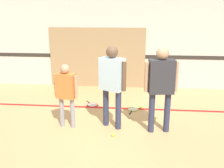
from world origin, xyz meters
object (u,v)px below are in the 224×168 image
Objects in this scene: person_student_left at (66,89)px; person_student_right at (161,81)px; tennis_ball_stray_left at (154,119)px; racket_spare_on_floor at (133,109)px; tennis_ball_by_spare_racket at (141,107)px; person_instructor at (112,78)px; racket_second_spare at (92,105)px; tennis_ball_near_instructor at (113,135)px.

person_student_right reaches higher than person_student_left.
racket_spare_on_floor is at bearing 129.54° from tennis_ball_stray_left.
person_student_right is 27.02× the size of tennis_ball_stray_left.
tennis_ball_by_spare_racket is at bearing 129.13° from racket_spare_on_floor.
tennis_ball_stray_left is (0.30, -0.72, 0.00)m from tennis_ball_by_spare_racket.
person_student_left is at bearing -145.87° from person_instructor.
tennis_ball_by_spare_racket is (0.21, 0.10, 0.02)m from racket_spare_on_floor.
person_student_right reaches higher than person_instructor.
racket_second_spare is 1.31m from tennis_ball_by_spare_racket.
tennis_ball_stray_left is (0.51, -0.62, 0.02)m from racket_spare_on_floor.
racket_second_spare is 1.82m from tennis_ball_stray_left.
tennis_ball_by_spare_racket is (-0.35, 1.23, -1.07)m from person_student_right.
tennis_ball_near_instructor is (-0.38, -1.46, 0.02)m from racket_spare_on_floor.
tennis_ball_by_spare_racket is at bearing 112.93° from tennis_ball_stray_left.
racket_spare_on_floor is at bearing 75.38° from tennis_ball_near_instructor.
racket_second_spare is at bearing -88.73° from racket_spare_on_floor.
person_student_right is at bearing 39.40° from racket_spare_on_floor.
racket_second_spare is (0.31, 1.33, -0.85)m from person_student_left.
person_student_left is 0.78× the size of person_student_right.
tennis_ball_stray_left reaches higher than racket_second_spare.
person_student_right reaches higher than racket_spare_on_floor.
tennis_ball_near_instructor is (1.03, -0.36, -0.83)m from person_student_left.
person_instructor is 1.00m from person_student_left.
racket_second_spare is 7.87× the size of tennis_ball_by_spare_racket.
person_instructor is 1.77m from racket_second_spare.
person_instructor is at bearing -120.32° from tennis_ball_by_spare_racket.
person_instructor is 1.55m from racket_spare_on_floor.
person_student_left reaches higher than racket_spare_on_floor.
tennis_ball_stray_left is at bearing 52.88° from racket_spare_on_floor.
person_student_right is 1.19m from tennis_ball_stray_left.
person_student_right is at bearing -165.37° from racket_second_spare.
person_instructor is 3.42× the size of racket_second_spare.
person_student_left is at bearing -9.02° from person_student_right.
racket_spare_on_floor is 1.12m from racket_second_spare.
tennis_ball_near_instructor reaches higher than racket_spare_on_floor.
racket_spare_on_floor is 0.80m from tennis_ball_stray_left.
person_student_left reaches higher than racket_second_spare.
tennis_ball_by_spare_racket reaches higher than racket_second_spare.
tennis_ball_stray_left is (1.92, 0.48, -0.83)m from person_student_left.
racket_second_spare is at bearing 174.08° from tennis_ball_by_spare_racket.
tennis_ball_near_instructor is at bearing -136.56° from tennis_ball_stray_left.
tennis_ball_near_instructor is (0.72, -1.69, 0.02)m from racket_second_spare.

